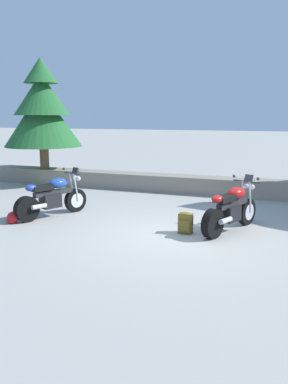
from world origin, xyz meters
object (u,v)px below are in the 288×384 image
(rider_backpack, at_px, (186,222))
(pine_tree_far_left, at_px, (42,110))
(motorcycle_blue_near_left, at_px, (53,197))
(motorcycle_red_centre, at_px, (232,209))
(rider_helmet, at_px, (13,218))

(rider_backpack, distance_m, pine_tree_far_left, 8.33)
(motorcycle_blue_near_left, height_order, motorcycle_red_centre, same)
(rider_backpack, height_order, rider_helmet, rider_backpack)
(motorcycle_red_centre, distance_m, rider_helmet, 5.09)
(pine_tree_far_left, bearing_deg, rider_backpack, -33.82)
(motorcycle_blue_near_left, relative_size, rider_backpack, 4.18)
(motorcycle_blue_near_left, xyz_separation_m, rider_helmet, (-0.53, -0.92, -0.35))
(motorcycle_red_centre, xyz_separation_m, pine_tree_far_left, (-7.50, 3.88, 2.24))
(motorcycle_blue_near_left, relative_size, pine_tree_far_left, 0.49)
(rider_backpack, bearing_deg, motorcycle_red_centre, 31.08)
(motorcycle_red_centre, bearing_deg, rider_helmet, -166.30)
(motorcycle_blue_near_left, bearing_deg, motorcycle_red_centre, 3.69)
(rider_helmet, bearing_deg, pine_tree_far_left, 116.76)
(motorcycle_red_centre, distance_m, rider_backpack, 1.07)
(motorcycle_red_centre, bearing_deg, motorcycle_blue_near_left, -176.31)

